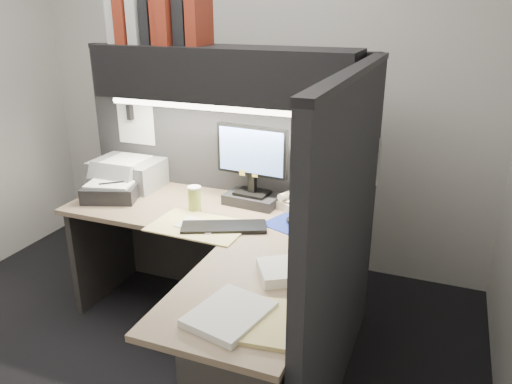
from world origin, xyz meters
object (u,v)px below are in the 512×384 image
Objects in this scene: overhead_shelf at (223,74)px; coffee_cup at (195,200)px; telephone at (300,203)px; printer at (131,172)px; keyboard at (224,227)px; desk at (219,314)px; notebook_stack at (112,191)px; monitor at (252,174)px.

coffee_cup is at bearing -111.50° from overhead_shelf.
printer is at bearing -155.83° from telephone.
coffee_cup reaches higher than keyboard.
keyboard reaches higher than desk.
telephone reaches higher than desk.
notebook_stack is (-0.67, -0.25, -0.72)m from overhead_shelf.
overhead_shelf is at bearing 20.20° from notebook_stack.
printer reaches higher than coffee_cup.
monitor is 0.89m from notebook_stack.
notebook_stack is (-0.84, 0.16, 0.04)m from keyboard.
overhead_shelf is 3.51× the size of printer.
monitor reaches higher than telephone.
overhead_shelf is at bearing 89.48° from keyboard.
monitor is 0.90m from printer.
coffee_cup is at bearing -23.10° from printer.
notebook_stack is at bearing -159.49° from monitor.
coffee_cup reaches higher than telephone.
overhead_shelf reaches higher than monitor.
desk is 12.06× the size of coffee_cup.
overhead_shelf is 0.60m from monitor.
telephone is 1.17m from notebook_stack.
monitor is 1.06× the size of keyboard.
telephone is 1.19m from printer.
coffee_cup is (-0.56, -0.25, 0.03)m from telephone.
coffee_cup is at bearing -131.42° from telephone.
overhead_shelf is 1.01m from notebook_stack.
monitor reaches higher than desk.
keyboard is 2.25× the size of telephone.
keyboard is at bearing -85.83° from monitor.
keyboard is 0.99m from printer.
printer is at bearing 157.43° from coffee_cup.
telephone reaches higher than keyboard.
desk is 0.89m from monitor.
coffee_cup reaches higher than desk.
notebook_stack is (-1.14, -0.27, 0.01)m from telephone.
notebook_stack is at bearing 152.44° from desk.
printer is 0.28m from notebook_stack.
printer is (-0.71, 0.02, -0.68)m from overhead_shelf.
desk is 0.86m from telephone.
telephone is 0.64× the size of notebook_stack.
desk is 5.31× the size of notebook_stack.
printer is (-1.19, 0.00, 0.05)m from telephone.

